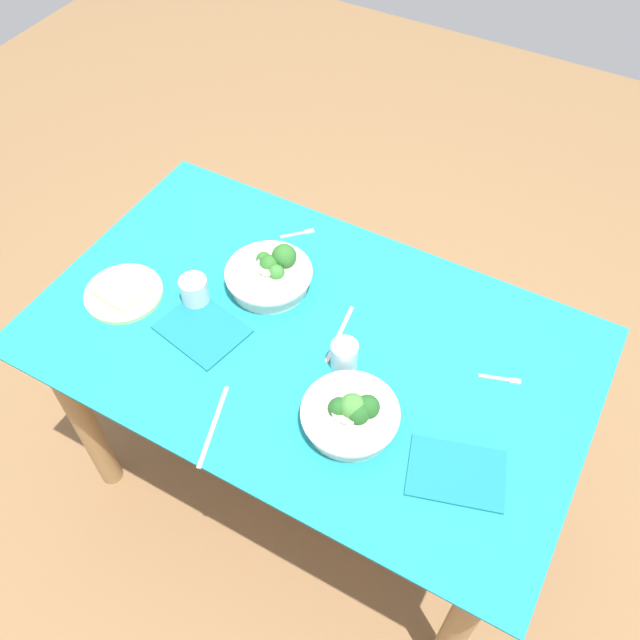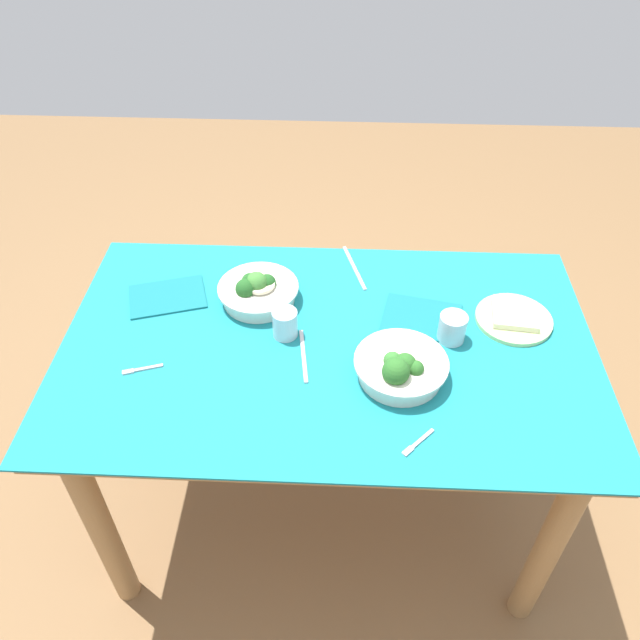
# 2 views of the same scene
# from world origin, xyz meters

# --- Properties ---
(ground_plane) EXTENTS (6.00, 6.00, 0.00)m
(ground_plane) POSITION_xyz_m (0.00, 0.00, 0.00)
(ground_plane) COLOR brown
(dining_table) EXTENTS (1.39, 0.84, 0.78)m
(dining_table) POSITION_xyz_m (0.00, 0.00, 0.65)
(dining_table) COLOR #197A84
(dining_table) RESTS_ON ground_plane
(broccoli_bowl_far) EXTENTS (0.22, 0.22, 0.10)m
(broccoli_bowl_far) POSITION_xyz_m (-0.20, 0.16, 0.81)
(broccoli_bowl_far) COLOR silver
(broccoli_bowl_far) RESTS_ON dining_table
(broccoli_bowl_near) EXTENTS (0.23, 0.23, 0.10)m
(broccoli_bowl_near) POSITION_xyz_m (0.18, -0.11, 0.81)
(broccoli_bowl_near) COLOR silver
(broccoli_bowl_near) RESTS_ON dining_table
(bread_side_plate) EXTENTS (0.21, 0.21, 0.03)m
(bread_side_plate) POSITION_xyz_m (0.50, 0.11, 0.79)
(bread_side_plate) COLOR #B7D684
(bread_side_plate) RESTS_ON dining_table
(water_glass_center) EXTENTS (0.07, 0.07, 0.08)m
(water_glass_center) POSITION_xyz_m (-0.11, 0.03, 0.82)
(water_glass_center) COLOR silver
(water_glass_center) RESTS_ON dining_table
(water_glass_side) EXTENTS (0.07, 0.07, 0.08)m
(water_glass_side) POSITION_xyz_m (0.32, 0.03, 0.82)
(water_glass_side) COLOR silver
(water_glass_side) RESTS_ON dining_table
(fork_by_far_bowl) EXTENTS (0.10, 0.04, 0.00)m
(fork_by_far_bowl) POSITION_xyz_m (-0.46, -0.12, 0.78)
(fork_by_far_bowl) COLOR #B7B7BC
(fork_by_far_bowl) RESTS_ON dining_table
(fork_by_near_bowl) EXTENTS (0.08, 0.08, 0.00)m
(fork_by_near_bowl) POSITION_xyz_m (0.21, -0.31, 0.78)
(fork_by_near_bowl) COLOR #B7B7BC
(fork_by_near_bowl) RESTS_ON dining_table
(table_knife_left) EXTENTS (0.03, 0.19, 0.00)m
(table_knife_left) POSITION_xyz_m (-0.06, -0.05, 0.78)
(table_knife_left) COLOR #B7B7BC
(table_knife_left) RESTS_ON dining_table
(table_knife_right) EXTENTS (0.07, 0.21, 0.00)m
(table_knife_right) POSITION_xyz_m (0.07, 0.32, 0.78)
(table_knife_right) COLOR #B7B7BC
(table_knife_right) RESTS_ON dining_table
(napkin_folded_upper) EXTENTS (0.24, 0.20, 0.01)m
(napkin_folded_upper) POSITION_xyz_m (0.25, 0.11, 0.78)
(napkin_folded_upper) COLOR #156870
(napkin_folded_upper) RESTS_ON dining_table
(napkin_folded_lower) EXTENTS (0.24, 0.20, 0.01)m
(napkin_folded_lower) POSITION_xyz_m (-0.46, 0.16, 0.78)
(napkin_folded_lower) COLOR #156870
(napkin_folded_lower) RESTS_ON dining_table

